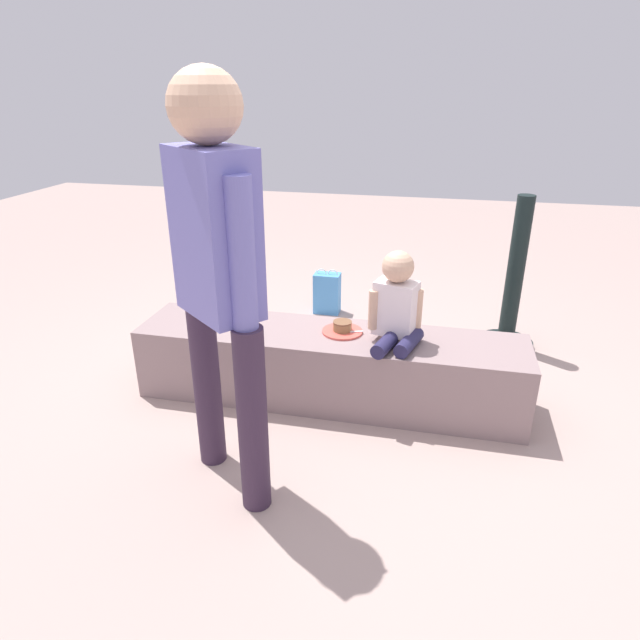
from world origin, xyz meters
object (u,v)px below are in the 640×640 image
adult_standing (217,261)px  cake_box_white (428,366)px  cake_plate (342,329)px  water_bottle_near_gift (319,337)px  handbag_black_leather (238,322)px  water_bottle_far_side (407,336)px  party_cup_red (246,307)px  child_seated (396,304)px  gift_bag (327,293)px

adult_standing → cake_box_white: bearing=55.4°
adult_standing → cake_plate: bearing=67.0°
water_bottle_near_gift → handbag_black_leather: (-0.60, 0.08, 0.01)m
water_bottle_near_gift → handbag_black_leather: handbag_black_leather is taller
water_bottle_near_gift → water_bottle_far_side: 0.58m
cake_plate → water_bottle_near_gift: 0.65m
adult_standing → cake_plate: adult_standing is taller
party_cup_red → cake_box_white: (1.42, -0.68, 0.01)m
handbag_black_leather → cake_plate: bearing=-35.5°
water_bottle_far_side → cake_box_white: water_bottle_far_side is taller
child_seated → cake_box_white: (0.18, 0.42, -0.56)m
cake_plate → party_cup_red: size_ratio=2.34×
cake_plate → handbag_black_leather: bearing=144.5°
party_cup_red → handbag_black_leather: 0.46m
cake_plate → water_bottle_near_gift: cake_plate is taller
gift_bag → handbag_black_leather: gift_bag is taller
cake_box_white → child_seated: bearing=-113.5°
gift_bag → water_bottle_far_side: size_ratio=1.50×
cake_box_white → handbag_black_leather: size_ratio=0.83×
adult_standing → water_bottle_far_side: 1.85m
gift_bag → handbag_black_leather: size_ratio=1.02×
cake_plate → water_bottle_near_gift: (-0.25, 0.52, -0.31)m
water_bottle_far_side → handbag_black_leather: handbag_black_leather is taller
gift_bag → handbag_black_leather: (-0.51, -0.59, -0.04)m
water_bottle_near_gift → water_bottle_far_side: size_ratio=1.00×
child_seated → water_bottle_far_side: 0.88m
handbag_black_leather → water_bottle_near_gift: bearing=-7.9°
child_seated → adult_standing: 1.06m
child_seated → water_bottle_near_gift: 0.93m
gift_bag → cake_box_white: 1.16m
water_bottle_near_gift → cake_plate: bearing=-64.5°
cake_plate → cake_box_white: bearing=38.0°
party_cup_red → child_seated: bearing=-41.8°
gift_bag → water_bottle_far_side: (0.65, -0.53, -0.05)m
adult_standing → gift_bag: 2.18m
water_bottle_far_side → cake_box_white: size_ratio=0.82×
party_cup_red → handbag_black_leather: bearing=-76.9°
cake_plate → handbag_black_leather: (-0.84, 0.60, -0.30)m
water_bottle_near_gift → child_seated: bearing=-47.0°
water_bottle_near_gift → party_cup_red: size_ratio=2.43×
water_bottle_near_gift → handbag_black_leather: bearing=172.1°
child_seated → water_bottle_near_gift: bearing=133.0°
adult_standing → handbag_black_leather: bearing=109.7°
gift_bag → handbag_black_leather: 0.78m
cake_box_white → handbag_black_leather: handbag_black_leather is taller
party_cup_red → handbag_black_leather: handbag_black_leather is taller
cake_plate → cake_box_white: cake_plate is taller
cake_box_white → water_bottle_far_side: bearing=116.8°
child_seated → handbag_black_leather: bearing=149.9°
adult_standing → gift_bag: (0.01, 2.00, -0.87)m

